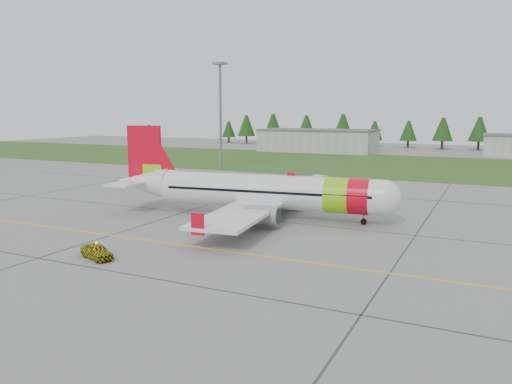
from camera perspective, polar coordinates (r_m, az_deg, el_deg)
The scene contains 9 objects.
ground at distance 32.49m, azimuth -5.78°, elevation -10.84°, with size 320.00×320.00×0.00m, color gray.
aircraft at distance 52.69m, azimuth 0.63°, elevation 0.03°, with size 31.66×29.38×9.60m.
follow_me_car at distance 39.89m, azimuth -17.82°, elevation -4.92°, with size 1.36×1.16×3.39m, color #D3CB0B.
service_van at distance 77.02m, azimuth 7.12°, elevation 2.51°, with size 1.63×1.54×4.68m, color silver.
grass_strip at distance 109.72m, azimuth 17.22°, elevation 2.89°, with size 320.00×50.00×0.03m, color #30561E.
taxi_guideline at distance 39.18m, azimuth 0.39°, elevation -7.28°, with size 120.00×0.25×0.02m, color gold.
hangar_west at distance 143.80m, azimuth 7.07°, elevation 5.79°, with size 32.00×14.00×6.00m, color #A8A8A3.
floodlight_mast at distance 96.78m, azimuth -4.08°, elevation 8.42°, with size 0.50×0.50×20.00m, color slate.
treeline at distance 164.87m, azimuth 20.28°, elevation 6.41°, with size 160.00×8.00×10.00m, color #1C3F14, non-canonical shape.
Camera 1 is at (16.11, -25.97, 11.03)m, focal length 35.00 mm.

